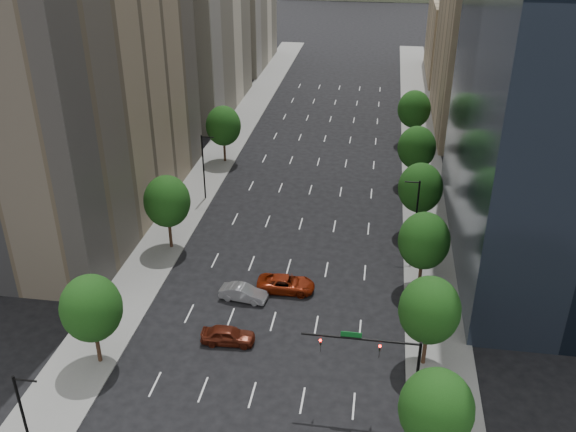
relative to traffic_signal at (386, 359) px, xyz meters
The scene contains 22 objects.
sidewalk_left 40.05m from the traffic_signal, 130.94° to the left, with size 6.00×200.00×0.15m, color slate.
sidewalk_right 30.84m from the traffic_signal, 80.59° to the left, with size 6.00×200.00×0.15m, color slate.
midrise_cream_left 82.12m from the traffic_signal, 115.95° to the left, with size 14.00×30.00×35.00m, color beige.
filler_left 111.86m from the traffic_signal, 108.53° to the left, with size 14.00×26.00×18.00m, color beige.
parking_tan_right 72.16m from the traffic_signal, 78.32° to the left, with size 14.00×30.00×30.00m, color #8C7759.
filler_right 104.05m from the traffic_signal, 82.00° to the left, with size 14.00×26.00×16.00m, color #8C7759.
tree_right_0 6.09m from the traffic_signal, 55.21° to the right, with size 5.20×5.20×8.39m.
tree_right_1 6.96m from the traffic_signal, 59.96° to the left, with size 5.20×5.20×8.75m.
tree_right_2 18.34m from the traffic_signal, 79.09° to the left, with size 5.20×5.20×8.61m.
tree_right_3 30.21m from the traffic_signal, 83.40° to the left, with size 5.20×5.20×8.89m.
tree_right_4 44.14m from the traffic_signal, 85.49° to the left, with size 5.20×5.20×8.46m.
tree_right_5 60.11m from the traffic_signal, 86.69° to the left, with size 5.20×5.20×8.75m.
tree_left_0 24.62m from the traffic_signal, behind, with size 5.20×5.20×8.75m.
tree_left_1 32.96m from the traffic_signal, 138.11° to the left, with size 5.20×5.20×8.97m.
tree_left_2 53.91m from the traffic_signal, 117.07° to the left, with size 5.20×5.20×8.68m.
streetlight_rn 25.17m from the traffic_signal, 83.37° to the left, with size 1.70×0.20×9.00m.
streetlight_ls 25.97m from the traffic_signal, 157.36° to the right, with size 1.70×0.20×9.00m.
streetlight_ln 42.42m from the traffic_signal, 124.40° to the left, with size 1.70×0.20×9.00m.
traffic_signal is the anchor object (origin of this frame).
car_maroon 15.97m from the traffic_signal, 155.91° to the left, with size 1.98×4.92×1.68m, color #521A0D.
car_silver 19.75m from the traffic_signal, 137.03° to the left, with size 1.68×4.81×1.59m, color gray.
car_red_far 18.90m from the traffic_signal, 123.34° to the left, with size 2.73×5.92×1.65m, color maroon.
Camera 1 is at (8.84, -8.37, 37.18)m, focal length 39.52 mm.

